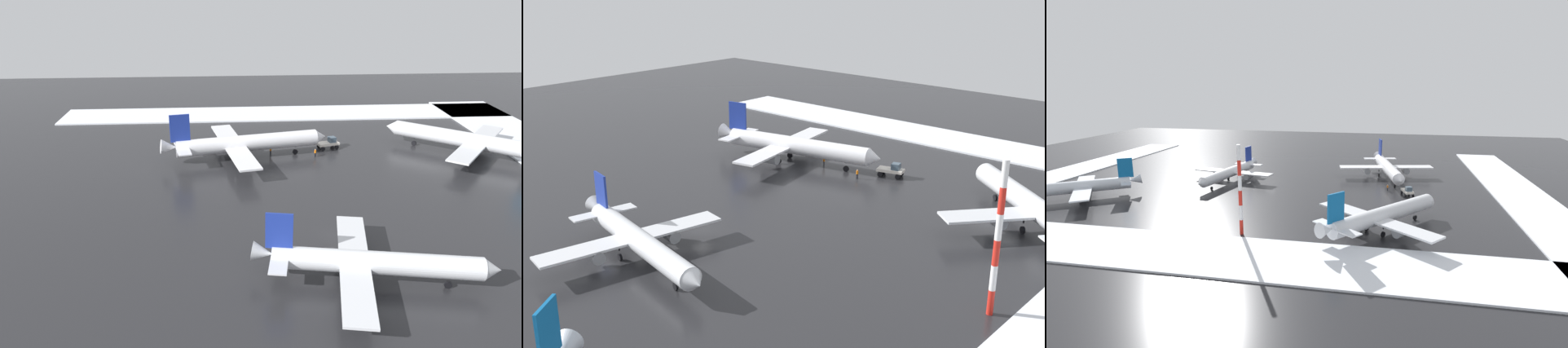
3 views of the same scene
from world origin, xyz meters
TOP-DOWN VIEW (x-y plane):
  - ground_plane at (0.00, 0.00)m, footprint 240.00×240.00m
  - snow_bank_far at (0.00, -50.00)m, footprint 152.00×16.00m
  - snow_bank_left at (-67.00, 0.00)m, footprint 14.00×116.00m
  - snow_bank_right at (67.00, 0.00)m, footprint 14.00×116.00m
  - airplane_distant_tail at (33.23, 12.37)m, footprint 28.36×33.88m
  - airplane_foreground_jet at (-11.49, -1.20)m, footprint 24.72×29.59m
  - airplane_far_rear at (32.58, -33.06)m, footprint 25.47×28.00m
  - airplane_parked_portside at (-42.39, -25.70)m, footprint 27.59×23.80m
  - pushback_tug at (38.61, -5.91)m, footprint 3.33×5.02m
  - ground_crew_mid_apron at (35.43, 6.85)m, footprint 0.36×0.36m
  - ground_crew_near_tug at (33.51, -2.13)m, footprint 0.36×0.36m
  - antenna_mast at (6.18, -39.74)m, footprint 0.70×0.70m

SIDE VIEW (x-z plane):
  - ground_plane at x=0.00m, z-range 0.00..0.00m
  - snow_bank_far at x=0.00m, z-range 0.00..0.34m
  - snow_bank_left at x=-67.00m, z-range 0.00..0.34m
  - snow_bank_right at x=67.00m, z-range 0.00..0.34m
  - ground_crew_mid_apron at x=35.43m, z-range 0.12..1.83m
  - ground_crew_near_tug at x=33.51m, z-range 0.12..1.83m
  - pushback_tug at x=38.61m, z-range 0.03..2.53m
  - airplane_foreground_jet at x=-11.49m, z-range -1.49..7.32m
  - airplane_parked_portside at x=-42.39m, z-range -1.62..7.92m
  - airplane_far_rear at x=32.58m, z-range -1.70..8.33m
  - airplane_distant_tail at x=33.23m, z-range -1.72..8.41m
  - antenna_mast at x=6.18m, z-range 0.00..17.42m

